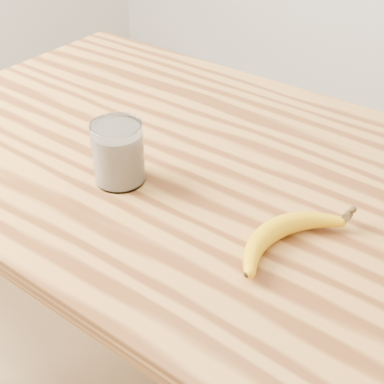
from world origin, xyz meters
The scene contains 3 objects.
table centered at (0.00, 0.00, 0.77)m, with size 1.20×0.80×0.90m.
smoothie_glass centered at (-0.02, -0.14, 0.95)m, with size 0.09×0.09×0.11m.
banana centered at (0.28, -0.11, 0.92)m, with size 0.10×0.28×0.03m, color #D3960A, non-canonical shape.
Camera 1 is at (0.55, -0.70, 1.45)m, focal length 50.00 mm.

